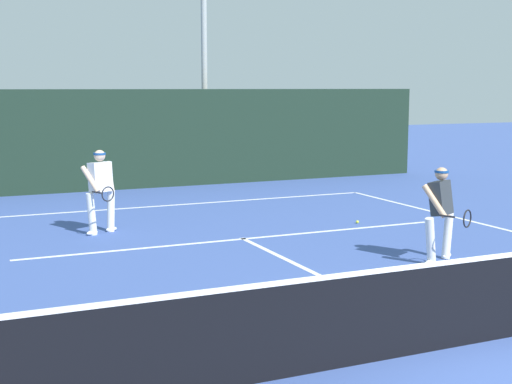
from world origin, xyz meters
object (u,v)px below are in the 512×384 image
light_pole (204,11)px  player_far (101,188)px  tennis_ball (357,222)px  player_near (441,210)px  tennis_ball_extra (257,331)px

light_pole → player_far: bearing=-124.5°
player_far → tennis_ball: (5.21, -1.18, -0.89)m
player_far → tennis_ball: 5.41m
player_far → light_pole: bearing=-150.2°
player_near → tennis_ball: 3.63m
player_far → tennis_ball_extra: 6.74m
tennis_ball → tennis_ball_extra: (-4.82, -5.49, 0.00)m
player_far → tennis_ball: size_ratio=25.25×
player_far → player_near: bearing=109.0°
player_near → tennis_ball: size_ratio=24.06×
tennis_ball → light_pole: size_ratio=0.01×
player_near → player_far: (-4.61, 4.66, 0.05)m
player_far → light_pole: size_ratio=0.19×
player_far → light_pole: (4.71, 6.85, 4.24)m
tennis_ball → light_pole: light_pole is taller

